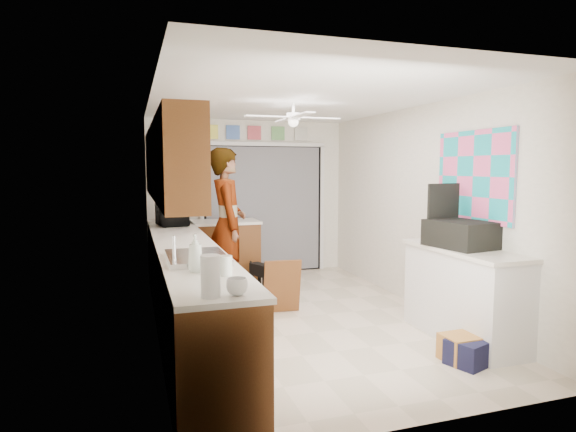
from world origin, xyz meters
TOP-DOWN VIEW (x-y plane):
  - floor at (0.00, 0.00)m, footprint 5.00×5.00m
  - ceiling at (0.00, 0.00)m, footprint 5.00×5.00m
  - wall_back at (0.00, 2.50)m, footprint 3.20×0.00m
  - wall_front at (0.00, -2.50)m, footprint 3.20×0.00m
  - wall_left at (-1.60, 0.00)m, footprint 0.00×5.00m
  - wall_right at (1.60, 0.00)m, footprint 0.00×5.00m
  - left_base_cabinets at (-1.30, 0.00)m, footprint 0.60×4.80m
  - left_countertop at (-1.29, 0.00)m, footprint 0.62×4.80m
  - upper_cabinets at (-1.44, 0.20)m, footprint 0.32×4.00m
  - sink_basin at (-1.29, -1.00)m, footprint 0.50×0.76m
  - faucet at (-1.48, -1.00)m, footprint 0.03×0.03m
  - peninsula_base at (-0.50, 2.00)m, footprint 1.00×0.60m
  - peninsula_top at (-0.50, 2.00)m, footprint 1.04×0.64m
  - back_opening_recess at (0.25, 2.47)m, footprint 2.00×0.06m
  - curtain_panel at (0.25, 2.43)m, footprint 1.90×0.03m
  - door_trim_left at (-0.77, 2.44)m, footprint 0.06×0.04m
  - door_trim_right at (1.27, 2.44)m, footprint 0.06×0.04m
  - door_trim_head at (0.25, 2.44)m, footprint 2.10×0.04m
  - header_frame_0 at (-0.60, 2.47)m, footprint 0.22×0.02m
  - header_frame_1 at (-0.25, 2.47)m, footprint 0.22×0.02m
  - header_frame_2 at (0.10, 2.47)m, footprint 0.22×0.02m
  - header_frame_3 at (0.50, 2.47)m, footprint 0.22×0.02m
  - header_frame_4 at (0.90, 2.47)m, footprint 0.22×0.02m
  - route66_sign at (-0.95, 2.47)m, footprint 0.22×0.02m
  - right_counter_base at (1.35, -1.20)m, footprint 0.50×1.40m
  - right_counter_top at (1.34, -1.20)m, footprint 0.54×1.44m
  - abstract_painting at (1.58, -1.00)m, footprint 0.03×1.15m
  - ceiling_fan at (0.00, 0.20)m, footprint 1.14×1.14m
  - microwave at (-1.29, 1.63)m, footprint 0.45×0.59m
  - soap_bottle at (-1.36, -1.48)m, footprint 0.15×0.15m
  - cup at (-1.20, -2.25)m, footprint 0.14×0.14m
  - jar_a at (-1.17, -1.68)m, footprint 0.12×0.12m
  - jar_b at (-1.23, -1.53)m, footprint 0.08×0.08m
  - paper_towel_roll at (-1.36, -2.25)m, footprint 0.15×0.15m
  - suitcase at (1.32, -1.15)m, footprint 0.56×0.69m
  - suitcase_rim at (1.32, -1.15)m, footprint 0.52×0.64m
  - suitcase_lid at (1.32, -0.86)m, footprint 0.42×0.09m
  - cardboard_box at (1.00, -1.66)m, footprint 0.39×0.30m
  - navy_crate at (1.00, -1.74)m, footprint 0.45×0.41m
  - cabinet_door_panel at (-0.14, 0.19)m, footprint 0.46×0.21m
  - man at (-0.64, 0.99)m, footprint 0.55×0.77m
  - dog at (-0.08, 1.37)m, footprint 0.43×0.58m

SIDE VIEW (x-z plane):
  - floor at x=0.00m, z-range 0.00..0.00m
  - navy_crate at x=1.00m, z-range 0.00..0.23m
  - cardboard_box at x=1.00m, z-range 0.00..0.24m
  - dog at x=-0.08m, z-range 0.00..0.42m
  - cabinet_door_panel at x=-0.14m, z-range 0.00..0.66m
  - left_base_cabinets at x=-1.30m, z-range 0.00..0.90m
  - peninsula_base at x=-0.50m, z-range 0.00..0.90m
  - right_counter_base at x=1.35m, z-range 0.00..0.90m
  - left_countertop at x=-1.29m, z-range 0.90..0.94m
  - peninsula_top at x=-0.50m, z-range 0.90..0.94m
  - right_counter_top at x=1.34m, z-range 0.90..0.94m
  - sink_basin at x=-1.29m, z-range 0.92..0.98m
  - suitcase_rim at x=1.32m, z-range 0.95..0.97m
  - cup at x=-1.20m, z-range 0.94..1.05m
  - man at x=-0.64m, z-range 0.00..2.00m
  - jar_b at x=-1.23m, z-range 0.94..1.06m
  - jar_a at x=-1.17m, z-range 0.94..1.09m
  - faucet at x=-1.48m, z-range 0.94..1.16m
  - back_opening_recess at x=0.25m, z-range 0.00..2.10m
  - door_trim_left at x=-0.77m, z-range 0.00..2.10m
  - door_trim_right at x=1.27m, z-range 0.00..2.10m
  - curtain_panel at x=0.25m, z-range 0.03..2.08m
  - paper_towel_roll at x=-1.36m, z-range 0.94..1.20m
  - suitcase at x=1.32m, z-range 0.94..1.21m
  - soap_bottle at x=-1.36m, z-range 0.94..1.24m
  - microwave at x=-1.29m, z-range 0.94..1.24m
  - wall_back at x=0.00m, z-range -0.35..2.85m
  - wall_front at x=0.00m, z-range -0.35..2.85m
  - wall_left at x=-1.60m, z-range -1.25..3.75m
  - wall_right at x=1.60m, z-range -1.25..3.75m
  - suitcase_lid at x=1.32m, z-range 1.07..1.57m
  - abstract_painting at x=1.58m, z-range 1.17..2.12m
  - upper_cabinets at x=-1.44m, z-range 1.40..2.20m
  - door_trim_head at x=0.25m, z-range 2.09..2.15m
  - header_frame_0 at x=-0.60m, z-range 2.19..2.41m
  - header_frame_1 at x=-0.25m, z-range 2.19..2.41m
  - header_frame_2 at x=0.10m, z-range 2.19..2.41m
  - header_frame_3 at x=0.50m, z-range 2.19..2.41m
  - header_frame_4 at x=0.90m, z-range 2.19..2.41m
  - route66_sign at x=-0.95m, z-range 2.17..2.43m
  - ceiling_fan at x=0.00m, z-range 2.20..2.44m
  - ceiling at x=0.00m, z-range 2.50..2.50m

